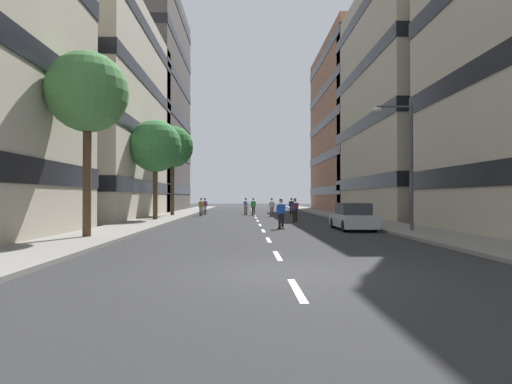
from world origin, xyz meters
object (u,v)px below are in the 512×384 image
object	(u,v)px
skater_1	(205,205)
skater_6	(272,206)
skater_3	(295,209)
street_tree_mid	(172,147)
parked_car_near	(353,218)
skater_0	(253,206)
skater_5	(291,206)
skater_7	(281,212)
skater_4	(246,205)
street_tree_near	(155,146)
street_tree_far	(87,93)
streetlamp_right	(405,153)
skater_2	(201,206)

from	to	relation	value
skater_1	skater_6	size ratio (longest dim) A/B	1.00
skater_3	street_tree_mid	bearing A→B (deg)	136.21
parked_car_near	skater_0	distance (m)	20.16
skater_5	skater_6	size ratio (longest dim) A/B	1.00
skater_1	skater_7	xyz separation A→B (m)	(6.30, -20.32, -0.03)
skater_0	skater_4	distance (m)	1.42
street_tree_near	street_tree_far	xyz separation A→B (m)	(0.00, -14.39, 0.63)
streetlamp_right	skater_2	distance (m)	23.93
skater_3	skater_4	bearing A→B (deg)	104.57
street_tree_far	skater_4	bearing A→B (deg)	74.74
skater_1	skater_5	size ratio (longest dim) A/B	1.00
skater_0	skater_7	distance (m)	18.56
skater_0	street_tree_far	bearing A→B (deg)	-107.60
skater_5	skater_1	bearing A→B (deg)	171.58
parked_car_near	skater_7	size ratio (longest dim) A/B	2.47
parked_car_near	street_tree_mid	distance (m)	22.35
street_tree_near	skater_6	xyz separation A→B (m)	(9.49, 7.21, -4.80)
skater_0	skater_5	bearing A→B (deg)	6.81
streetlamp_right	skater_2	world-z (taller)	streetlamp_right
skater_3	skater_6	world-z (taller)	same
parked_car_near	street_tree_far	bearing A→B (deg)	-158.56
skater_5	street_tree_mid	bearing A→B (deg)	-166.70
street_tree_mid	skater_2	bearing A→B (deg)	17.36
skater_4	skater_6	size ratio (longest dim) A/B	1.00
skater_3	skater_1	bearing A→B (deg)	118.84
skater_2	skater_4	xyz separation A→B (m)	(4.38, 2.67, 0.00)
street_tree_mid	skater_0	world-z (taller)	street_tree_mid
skater_0	street_tree_near	bearing A→B (deg)	-127.41
street_tree_near	skater_3	world-z (taller)	street_tree_near
parked_car_near	street_tree_mid	xyz separation A→B (m)	(-13.01, 17.17, 5.95)
parked_car_near	skater_6	xyz separation A→B (m)	(-3.52, 16.49, 0.29)
street_tree_near	skater_3	size ratio (longest dim) A/B	4.33
street_tree_mid	skater_0	bearing A→B (deg)	16.47
skater_3	skater_5	world-z (taller)	same
street_tree_near	skater_7	bearing A→B (deg)	-42.65
street_tree_near	skater_1	distance (m)	13.20
parked_car_near	skater_6	distance (m)	16.87
skater_3	skater_6	distance (m)	9.53
streetlamp_right	skater_5	distance (m)	22.59
street_tree_mid	street_tree_far	xyz separation A→B (m)	(0.00, -22.28, -0.23)
street_tree_near	skater_6	bearing A→B (deg)	37.24
street_tree_far	skater_3	size ratio (longest dim) A/B	4.55
skater_6	skater_7	size ratio (longest dim) A/B	1.00
skater_7	skater_5	bearing A→B (deg)	81.89
street_tree_mid	skater_6	xyz separation A→B (m)	(9.49, -0.68, -5.66)
streetlamp_right	skater_4	distance (m)	24.43
street_tree_near	skater_0	world-z (taller)	street_tree_near
street_tree_far	skater_1	world-z (taller)	street_tree_far
street_tree_mid	skater_5	bearing A→B (deg)	13.30
street_tree_near	skater_2	world-z (taller)	street_tree_near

